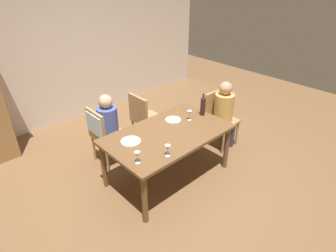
{
  "coord_description": "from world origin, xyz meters",
  "views": [
    {
      "loc": [
        -2.2,
        -2.35,
        2.66
      ],
      "look_at": [
        0.0,
        0.0,
        0.83
      ],
      "focal_mm": 30.05,
      "sensor_mm": 36.0,
      "label": 1
    }
  ],
  "objects_px": {
    "chair_far_left": "(101,130)",
    "wine_glass_centre": "(168,148)",
    "dining_table": "(168,138)",
    "dinner_plate_host": "(131,141)",
    "person_woman_host": "(110,124)",
    "wine_glass_near_right": "(137,155)",
    "wine_bottle_tall_green": "(203,105)",
    "dinner_plate_guest_left": "(173,120)",
    "person_man_bearded": "(225,111)",
    "chair_right_end": "(218,115)",
    "chair_far_right": "(144,117)",
    "wine_glass_near_left": "(190,113)"
  },
  "relations": [
    {
      "from": "wine_glass_near_right",
      "to": "wine_glass_centre",
      "type": "bearing_deg",
      "value": -21.31
    },
    {
      "from": "chair_right_end",
      "to": "dinner_plate_guest_left",
      "type": "bearing_deg",
      "value": -6.93
    },
    {
      "from": "person_woman_host",
      "to": "person_man_bearded",
      "type": "bearing_deg",
      "value": 60.02
    },
    {
      "from": "chair_far_right",
      "to": "chair_right_end",
      "type": "bearing_deg",
      "value": 49.43
    },
    {
      "from": "dining_table",
      "to": "person_woman_host",
      "type": "xyz_separation_m",
      "value": [
        -0.35,
        0.88,
        -0.01
      ]
    },
    {
      "from": "wine_glass_near_right",
      "to": "dining_table",
      "type": "bearing_deg",
      "value": 19.83
    },
    {
      "from": "wine_bottle_tall_green",
      "to": "dinner_plate_guest_left",
      "type": "distance_m",
      "value": 0.49
    },
    {
      "from": "chair_far_left",
      "to": "chair_far_right",
      "type": "distance_m",
      "value": 0.8
    },
    {
      "from": "wine_glass_centre",
      "to": "wine_glass_near_right",
      "type": "distance_m",
      "value": 0.36
    },
    {
      "from": "chair_right_end",
      "to": "wine_glass_near_right",
      "type": "relative_size",
      "value": 6.17
    },
    {
      "from": "wine_glass_near_left",
      "to": "wine_glass_near_right",
      "type": "distance_m",
      "value": 1.21
    },
    {
      "from": "wine_glass_centre",
      "to": "dinner_plate_host",
      "type": "height_order",
      "value": "wine_glass_centre"
    },
    {
      "from": "chair_right_end",
      "to": "dinner_plate_host",
      "type": "xyz_separation_m",
      "value": [
        -1.72,
        0.07,
        0.21
      ]
    },
    {
      "from": "person_woman_host",
      "to": "person_man_bearded",
      "type": "height_order",
      "value": "person_man_bearded"
    },
    {
      "from": "wine_glass_centre",
      "to": "person_woman_host",
      "type": "bearing_deg",
      "value": 89.37
    },
    {
      "from": "chair_far_left",
      "to": "dinner_plate_host",
      "type": "distance_m",
      "value": 0.74
    },
    {
      "from": "person_man_bearded",
      "to": "wine_glass_near_right",
      "type": "relative_size",
      "value": 7.61
    },
    {
      "from": "chair_far_right",
      "to": "dinner_plate_host",
      "type": "height_order",
      "value": "chair_far_right"
    },
    {
      "from": "dining_table",
      "to": "dinner_plate_guest_left",
      "type": "xyz_separation_m",
      "value": [
        0.29,
        0.2,
        0.09
      ]
    },
    {
      "from": "dining_table",
      "to": "chair_right_end",
      "type": "height_order",
      "value": "chair_right_end"
    },
    {
      "from": "chair_far_right",
      "to": "person_man_bearded",
      "type": "xyz_separation_m",
      "value": [
        0.93,
        -0.91,
        0.12
      ]
    },
    {
      "from": "chair_far_left",
      "to": "person_woman_host",
      "type": "bearing_deg",
      "value": 90.0
    },
    {
      "from": "dinner_plate_host",
      "to": "dinner_plate_guest_left",
      "type": "relative_size",
      "value": 1.11
    },
    {
      "from": "wine_glass_near_left",
      "to": "chair_far_right",
      "type": "bearing_deg",
      "value": 101.71
    },
    {
      "from": "chair_far_left",
      "to": "dinner_plate_host",
      "type": "relative_size",
      "value": 3.64
    },
    {
      "from": "wine_glass_near_left",
      "to": "chair_right_end",
      "type": "bearing_deg",
      "value": 3.04
    },
    {
      "from": "dining_table",
      "to": "dinner_plate_guest_left",
      "type": "bearing_deg",
      "value": 34.54
    },
    {
      "from": "wine_glass_near_left",
      "to": "wine_glass_centre",
      "type": "bearing_deg",
      "value": -152.51
    },
    {
      "from": "wine_bottle_tall_green",
      "to": "dinner_plate_guest_left",
      "type": "relative_size",
      "value": 1.49
    },
    {
      "from": "chair_right_end",
      "to": "person_woman_host",
      "type": "height_order",
      "value": "person_woman_host"
    },
    {
      "from": "dining_table",
      "to": "dinner_plate_host",
      "type": "xyz_separation_m",
      "value": [
        -0.5,
        0.16,
        0.09
      ]
    },
    {
      "from": "chair_far_left",
      "to": "wine_glass_centre",
      "type": "bearing_deg",
      "value": 6.08
    },
    {
      "from": "wine_bottle_tall_green",
      "to": "chair_far_right",
      "type": "bearing_deg",
      "value": 117.14
    },
    {
      "from": "wine_glass_centre",
      "to": "dinner_plate_host",
      "type": "relative_size",
      "value": 0.59
    },
    {
      "from": "person_woman_host",
      "to": "wine_glass_near_right",
      "type": "relative_size",
      "value": 7.47
    },
    {
      "from": "chair_far_left",
      "to": "chair_right_end",
      "type": "xyz_separation_m",
      "value": [
        1.73,
        -0.8,
        -0.06
      ]
    },
    {
      "from": "dining_table",
      "to": "dinner_plate_guest_left",
      "type": "relative_size",
      "value": 7.44
    },
    {
      "from": "wine_bottle_tall_green",
      "to": "wine_glass_centre",
      "type": "bearing_deg",
      "value": -159.24
    },
    {
      "from": "dinner_plate_guest_left",
      "to": "wine_glass_centre",
      "type": "bearing_deg",
      "value": -138.29
    },
    {
      "from": "dinner_plate_host",
      "to": "dining_table",
      "type": "bearing_deg",
      "value": -17.28
    },
    {
      "from": "dinner_plate_guest_left",
      "to": "person_woman_host",
      "type": "bearing_deg",
      "value": 133.33
    },
    {
      "from": "wine_glass_centre",
      "to": "chair_far_left",
      "type": "bearing_deg",
      "value": 96.08
    },
    {
      "from": "chair_far_left",
      "to": "dinner_plate_host",
      "type": "bearing_deg",
      "value": 0.24
    },
    {
      "from": "person_woman_host",
      "to": "dinner_plate_guest_left",
      "type": "height_order",
      "value": "person_woman_host"
    },
    {
      "from": "chair_far_left",
      "to": "wine_glass_centre",
      "type": "xyz_separation_m",
      "value": [
        0.14,
        -1.27,
        0.25
      ]
    },
    {
      "from": "person_man_bearded",
      "to": "dinner_plate_guest_left",
      "type": "bearing_deg",
      "value": -13.64
    },
    {
      "from": "dinner_plate_guest_left",
      "to": "dinner_plate_host",
      "type": "bearing_deg",
      "value": -176.77
    },
    {
      "from": "dinner_plate_host",
      "to": "dinner_plate_guest_left",
      "type": "distance_m",
      "value": 0.79
    },
    {
      "from": "chair_far_right",
      "to": "wine_glass_near_right",
      "type": "height_order",
      "value": "chair_far_right"
    },
    {
      "from": "chair_right_end",
      "to": "wine_glass_near_right",
      "type": "height_order",
      "value": "chair_right_end"
    }
  ]
}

